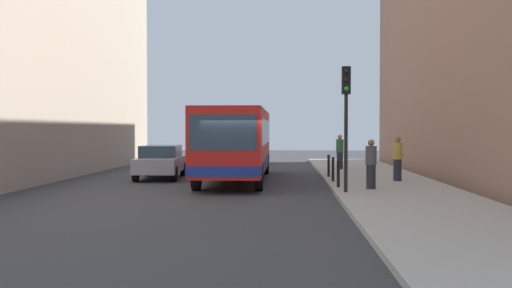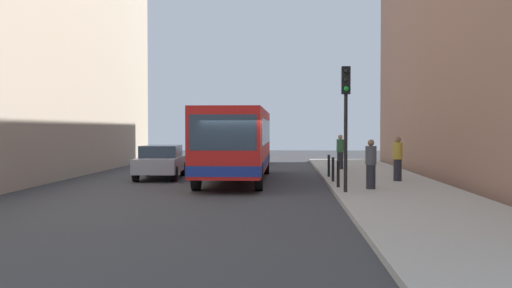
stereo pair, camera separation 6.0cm
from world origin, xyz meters
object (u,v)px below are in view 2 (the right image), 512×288
at_px(car_beside_bus, 161,161).
at_px(bollard_far, 329,166).
at_px(pedestrian_far_sidewalk, 340,152).
at_px(bus, 237,140).
at_px(traffic_light, 346,105).
at_px(bollard_mid, 333,169).
at_px(pedestrian_near_signal, 371,164).
at_px(car_behind_bus, 241,152).
at_px(pedestrian_mid_sidewalk, 398,159).
at_px(bollard_near, 338,174).

relative_size(car_beside_bus, bollard_far, 4.73).
xyz_separation_m(bollard_far, pedestrian_far_sidewalk, (0.93, 4.79, 0.41)).
xyz_separation_m(bus, traffic_light, (4.05, -5.70, 1.28)).
xyz_separation_m(car_beside_bus, bollard_mid, (7.43, -2.74, -0.16)).
bearing_deg(bus, pedestrian_near_signal, 137.35).
height_order(car_behind_bus, bollard_mid, car_behind_bus).
bearing_deg(pedestrian_mid_sidewalk, pedestrian_far_sidewalk, -138.44).
bearing_deg(pedestrian_far_sidewalk, bollard_near, -156.05).
xyz_separation_m(traffic_light, pedestrian_mid_sidewalk, (2.48, 4.25, -1.97)).
relative_size(car_beside_bus, pedestrian_far_sidewalk, 2.54).
bearing_deg(bollard_mid, car_beside_bus, 159.78).
xyz_separation_m(traffic_light, bollard_near, (-0.10, 1.59, -2.38)).
height_order(bollard_mid, bollard_far, same).
height_order(bollard_mid, pedestrian_near_signal, pedestrian_near_signal).
distance_m(car_beside_bus, car_behind_bus, 11.07).
relative_size(bus, traffic_light, 2.69).
distance_m(traffic_light, pedestrian_far_sidewalk, 11.19).
bearing_deg(car_behind_bus, car_beside_bus, 78.26).
distance_m(bus, bollard_far, 4.13).
bearing_deg(pedestrian_mid_sidewalk, car_behind_bus, -123.21).
xyz_separation_m(bus, car_beside_bus, (-3.48, 0.93, -0.94)).
bearing_deg(pedestrian_mid_sidewalk, pedestrian_near_signal, 2.43).
bearing_deg(bus, pedestrian_far_sidewalk, -132.68).
bearing_deg(car_behind_bus, traffic_light, 108.01).
height_order(car_behind_bus, pedestrian_mid_sidewalk, pedestrian_mid_sidewalk).
height_order(car_beside_bus, bollard_mid, car_beside_bus).
xyz_separation_m(traffic_light, pedestrian_near_signal, (0.97, 1.07, -2.00)).
distance_m(bus, car_beside_bus, 3.72).
bearing_deg(car_beside_bus, bollard_mid, 156.47).
distance_m(car_beside_bus, pedestrian_near_signal, 10.16).
xyz_separation_m(bollard_mid, bollard_far, (0.00, 2.30, 0.00)).
bearing_deg(traffic_light, pedestrian_near_signal, 47.84).
height_order(car_behind_bus, traffic_light, traffic_light).
bearing_deg(bollard_mid, pedestrian_far_sidewalk, 82.55).
bearing_deg(pedestrian_near_signal, pedestrian_far_sidewalk, 47.53).
bearing_deg(pedestrian_far_sidewalk, pedestrian_near_signal, -149.57).
distance_m(bollard_mid, pedestrian_far_sidewalk, 7.17).
distance_m(bollard_far, pedestrian_far_sidewalk, 4.90).
bearing_deg(car_beside_bus, pedestrian_mid_sidewalk, 163.31).
bearing_deg(traffic_light, pedestrian_mid_sidewalk, 59.75).
relative_size(bus, pedestrian_far_sidewalk, 6.22).
height_order(bollard_far, pedestrian_mid_sidewalk, pedestrian_mid_sidewalk).
bearing_deg(pedestrian_mid_sidewalk, bollard_near, -16.32).
bearing_deg(car_behind_bus, bollard_near, 109.15).
relative_size(car_beside_bus, car_behind_bus, 1.00).
xyz_separation_m(car_beside_bus, bollard_near, (7.43, -5.04, -0.16)).
xyz_separation_m(bus, bollard_mid, (3.95, -1.80, -1.10)).
bearing_deg(bollard_near, bollard_mid, 90.00).
xyz_separation_m(car_behind_bus, bollard_far, (4.69, -11.16, -0.16)).
xyz_separation_m(bollard_mid, pedestrian_near_signal, (1.07, -2.82, 0.38)).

